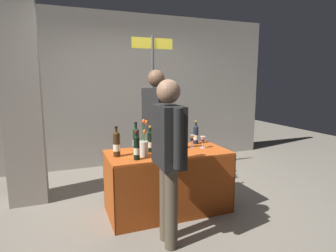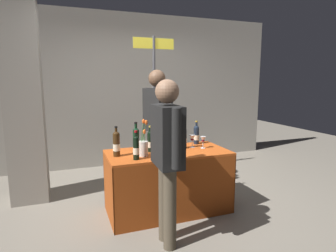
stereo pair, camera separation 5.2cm
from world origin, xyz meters
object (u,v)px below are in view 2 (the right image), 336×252
Objects in this scene: concrete_pillar at (23,91)px; booth_signpost at (154,92)px; wine_glass_near_taster at (172,139)px; vendor_presenter at (157,119)px; tasting_table at (168,170)px; wine_glass_near_vendor at (192,138)px; taster_foreground_right at (167,150)px; wine_glass_mid at (203,140)px; flower_vase at (143,147)px; featured_wine_bottle at (136,147)px; display_bottle_0 at (164,138)px.

booth_signpost is (1.77, 0.20, -0.05)m from concrete_pillar.
wine_glass_near_taster is 0.08× the size of vendor_presenter.
wine_glass_near_vendor is (0.35, 0.09, 0.34)m from tasting_table.
taster_foreground_right reaches higher than tasting_table.
wine_glass_near_vendor is at bearing -36.64° from taster_foreground_right.
wine_glass_near_vendor is 1.07× the size of wine_glass_mid.
flower_vase is at bearing -148.50° from wine_glass_near_taster.
featured_wine_bottle is 2.12× the size of wine_glass_mid.
tasting_table is 0.47m from flower_vase.
featured_wine_bottle is 2.21× the size of wine_glass_near_taster.
flower_vase reaches higher than featured_wine_bottle.
featured_wine_bottle is 0.20× the size of taster_foreground_right.
featured_wine_bottle is 1.99× the size of wine_glass_near_vendor.
concrete_pillar is 2.18m from wine_glass_near_vendor.
flower_vase is at bearing -164.89° from wine_glass_near_vendor.
vendor_presenter is at bearing 114.10° from wine_glass_near_vendor.
concrete_pillar is 2.31m from wine_glass_mid.
tasting_table is at bearing -19.79° from vendor_presenter.
display_bottle_0 is 2.00× the size of wine_glass_mid.
wine_glass_mid is (0.44, -0.18, -0.02)m from display_bottle_0.
concrete_pillar reaches higher than featured_wine_bottle.
taster_foreground_right is at bearing -103.86° from booth_signpost.
taster_foreground_right reaches higher than wine_glass_near_vendor.
display_bottle_0 is 0.71× the size of flower_vase.
wine_glass_mid is 1.04× the size of wine_glass_near_taster.
concrete_pillar is at bearing 42.20° from taster_foreground_right.
taster_foreground_right is at bearing -107.31° from display_bottle_0.
flower_vase reaches higher than display_bottle_0.
wine_glass_near_taster is at bearing 56.45° from tasting_table.
booth_signpost is at bearing 155.06° from vendor_presenter.
taster_foreground_right is (0.07, -0.56, 0.09)m from flower_vase.
wine_glass_mid is (2.03, -0.93, -0.58)m from concrete_pillar.
taster_foreground_right reaches higher than featured_wine_bottle.
concrete_pillar reaches higher than flower_vase.
concrete_pillar is 9.19× the size of featured_wine_bottle.
featured_wine_bottle reaches higher than display_bottle_0.
display_bottle_0 reaches higher than wine_glass_near_taster.
featured_wine_bottle is at bearing -154.48° from tasting_table.
booth_signpost is at bearing 85.39° from wine_glass_near_taster.
concrete_pillar is 1.71m from featured_wine_bottle.
wine_glass_near_taster is (0.54, 0.38, -0.03)m from featured_wine_bottle.
booth_signpost is (0.18, 0.95, 0.51)m from display_bottle_0.
booth_signpost is (0.44, 1.79, 0.44)m from taster_foreground_right.
concrete_pillar is 2.05m from tasting_table.
vendor_presenter is at bearing -102.67° from booth_signpost.
booth_signpost reaches higher than wine_glass_near_vendor.
featured_wine_bottle is 0.16m from flower_vase.
display_bottle_0 is at bearing 157.37° from wine_glass_mid.
vendor_presenter is (-0.26, 0.59, 0.18)m from wine_glass_near_vendor.
flower_vase is 0.57m from taster_foreground_right.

